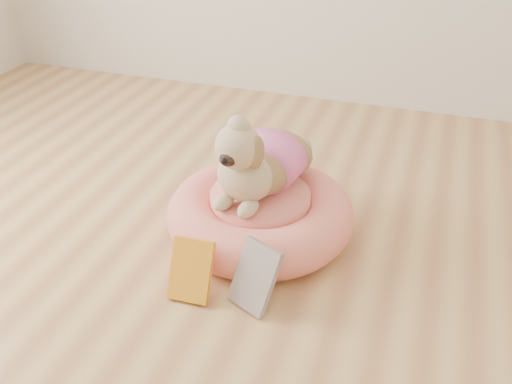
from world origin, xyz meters
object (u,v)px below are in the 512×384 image
(book_yellow, at_px, (191,270))
(book_white, at_px, (255,277))
(dog, at_px, (258,147))
(pet_bed, at_px, (260,214))

(book_yellow, xyz_separation_m, book_white, (0.21, 0.03, 0.01))
(book_white, bearing_deg, dog, 131.31)
(dog, xyz_separation_m, book_yellow, (-0.09, -0.42, -0.26))
(dog, distance_m, book_yellow, 0.50)
(pet_bed, xyz_separation_m, dog, (-0.01, 0.01, 0.27))
(pet_bed, distance_m, book_white, 0.39)
(dog, bearing_deg, book_white, -62.70)
(pet_bed, height_order, dog, dog)
(pet_bed, relative_size, book_white, 3.19)
(pet_bed, height_order, book_white, book_white)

